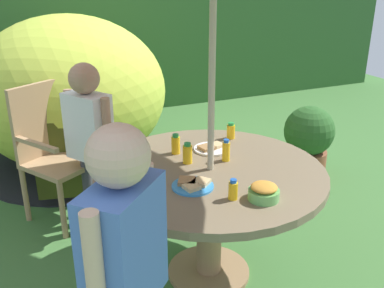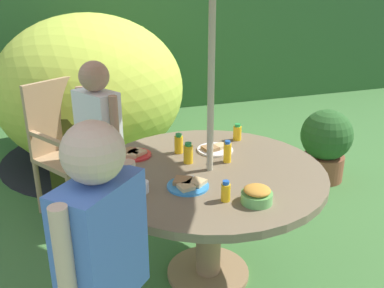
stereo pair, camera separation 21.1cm
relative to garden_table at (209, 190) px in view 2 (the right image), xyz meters
The scene contains 19 objects.
ground_plane 0.59m from the garden_table, ahead, with size 10.00×10.00×0.02m, color #3D6B33.
hedge_backdrop 3.77m from the garden_table, 90.00° to the left, with size 9.00×0.70×2.17m, color #33602D.
garden_table is the anchor object (origin of this frame).
wooden_chair 1.33m from the garden_table, 122.23° to the left, with size 0.67×0.65×1.00m.
dome_tent 2.10m from the garden_table, 102.13° to the left, with size 2.18×2.18×1.39m.
potted_plant 1.72m from the garden_table, 32.97° to the left, with size 0.45×0.45×0.64m.
child_in_white_shirt 0.98m from the garden_table, 121.82° to the left, with size 0.31×0.36×1.19m.
child_in_blue_shirt 0.99m from the garden_table, 134.50° to the right, with size 0.37×0.37×1.29m.
snack_bowl 0.45m from the garden_table, 78.41° to the right, with size 0.15×0.15×0.08m.
plate_mid_right 0.28m from the garden_table, 137.95° to the right, with size 0.22×0.22×0.03m.
plate_center_front 0.51m from the garden_table, 138.26° to the left, with size 0.20×0.20×0.03m.
plate_near_right 0.31m from the garden_table, 63.00° to the left, with size 0.22×0.22×0.03m.
juice_bottle_near_left 0.53m from the garden_table, 48.61° to the left, with size 0.05×0.05×0.11m.
juice_bottle_far_left 0.24m from the garden_table, 123.36° to the left, with size 0.05×0.05×0.12m.
juice_bottle_far_right 0.35m from the garden_table, 108.10° to the left, with size 0.05×0.05×0.12m.
juice_bottle_center_back 0.40m from the garden_table, 98.01° to the right, with size 0.05×0.05×0.11m.
juice_bottle_mid_left 0.24m from the garden_table, 27.20° to the left, with size 0.05×0.05×0.13m.
juice_bottle_front_edge 0.56m from the garden_table, 168.29° to the left, with size 0.05×0.05×0.10m.
cup_near 0.46m from the garden_table, 161.14° to the right, with size 0.07×0.07×0.06m, color white.
Camera 2 is at (-0.78, -2.05, 1.74)m, focal length 40.73 mm.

